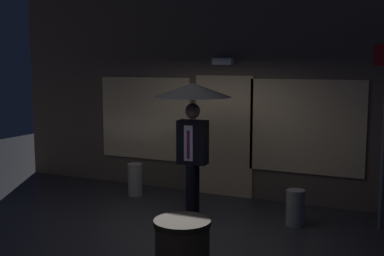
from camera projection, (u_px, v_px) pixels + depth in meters
The scene contains 5 objects.
ground_plane at pixel (168, 231), 7.02m from camera, with size 18.00×18.00×0.00m, color #2D2D33.
building_facade at pixel (228, 81), 8.85m from camera, with size 9.09×0.48×4.23m.
person_with_umbrella at pixel (193, 109), 7.49m from camera, with size 1.20×1.20×2.11m.
sidewalk_bollard at pixel (295, 208), 7.25m from camera, with size 0.28×0.28×0.54m, color #9E998E.
sidewalk_bollard_2 at pixel (135, 179), 8.92m from camera, with size 0.27×0.27×0.59m, color #B2A899.
Camera 1 is at (3.19, -5.98, 2.39)m, focal length 45.41 mm.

